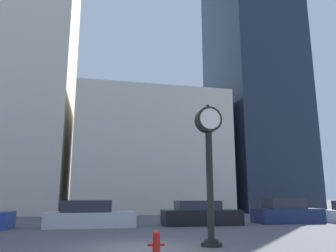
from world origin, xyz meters
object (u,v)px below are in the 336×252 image
at_px(car_silver, 90,216).
at_px(car_black, 201,215).
at_px(car_navy, 286,212).
at_px(street_clock, 209,154).
at_px(fire_hydrant_near, 156,243).

bearing_deg(car_silver, car_black, -0.36).
distance_m(car_black, car_navy, 5.63).
relative_size(street_clock, car_navy, 1.18).
xyz_separation_m(street_clock, car_black, (2.15, 7.69, -2.49)).
distance_m(car_silver, fire_hydrant_near, 9.34).
xyz_separation_m(street_clock, car_navy, (7.78, 7.90, -2.44)).
bearing_deg(street_clock, car_black, 74.36).
height_order(street_clock, car_navy, street_clock).
bearing_deg(car_silver, car_navy, 1.09).
distance_m(street_clock, fire_hydrant_near, 3.70).
xyz_separation_m(car_silver, fire_hydrant_near, (1.93, -9.14, -0.24)).
distance_m(car_silver, car_black, 6.20).
relative_size(street_clock, car_silver, 1.04).
bearing_deg(car_navy, street_clock, -134.29).
bearing_deg(car_silver, street_clock, -61.97).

